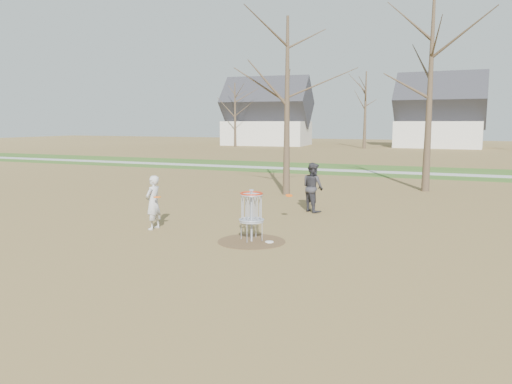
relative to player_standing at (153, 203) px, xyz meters
The scene contains 11 objects.
ground 3.37m from the player_standing, ahead, with size 160.00×160.00×0.00m, color brown.
green_band 20.97m from the player_standing, 81.04° to the left, with size 160.00×8.00×0.01m, color #2D5119.
footpath 19.98m from the player_standing, 80.59° to the left, with size 160.00×1.50×0.01m, color #9E9E99.
dirt_circle 3.37m from the player_standing, ahead, with size 1.80×1.80×0.01m, color #47331E.
player_standing is the anchor object (origin of this frame).
player_throwing 5.78m from the player_standing, 52.77° to the left, with size 0.84×0.66×1.73m, color #2F2E33.
disc_grounded 3.83m from the player_standing, ahead, with size 0.22×0.22×0.02m, color white.
discs_in_play 2.25m from the player_standing, 34.15° to the left, with size 3.24×3.04×0.22m.
disc_golf_basket 3.28m from the player_standing, ahead, with size 0.64×0.64×1.35m.
bare_trees 36.13m from the player_standing, 81.91° to the left, with size 52.62×44.98×9.00m.
houses_row 52.87m from the player_standing, 81.75° to the left, with size 56.51×10.01×7.26m.
Camera 1 is at (5.07, -11.82, 3.13)m, focal length 35.00 mm.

